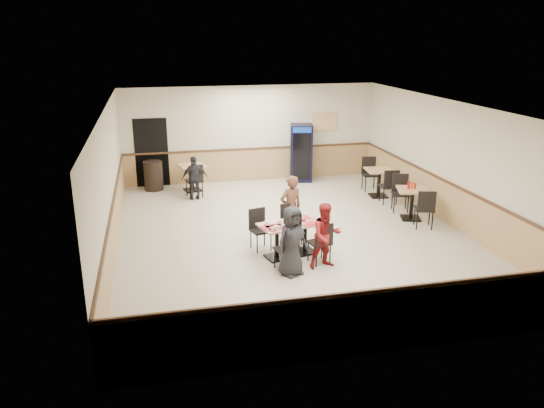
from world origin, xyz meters
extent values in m
plane|color=beige|center=(0.00, 0.00, 0.00)|extent=(10.00, 10.00, 0.00)
plane|color=silver|center=(0.00, 0.00, 3.00)|extent=(10.00, 10.00, 0.00)
plane|color=beige|center=(0.00, 5.00, 1.50)|extent=(8.00, 0.00, 8.00)
plane|color=beige|center=(0.00, -5.00, 1.50)|extent=(8.00, 0.00, 8.00)
plane|color=beige|center=(-4.00, 0.00, 1.50)|extent=(0.00, 10.00, 10.00)
plane|color=beige|center=(4.00, 0.00, 1.50)|extent=(0.00, 10.00, 10.00)
cube|color=tan|center=(0.00, 4.99, 0.50)|extent=(7.98, 0.03, 1.00)
cube|color=tan|center=(3.98, 0.00, 0.50)|extent=(0.03, 9.98, 1.00)
cube|color=#472B19|center=(0.00, 4.97, 1.03)|extent=(7.98, 0.04, 0.06)
cube|color=black|center=(-3.10, 4.98, 1.05)|extent=(1.00, 0.02, 2.10)
cube|color=orange|center=(2.40, 4.96, 1.80)|extent=(0.85, 0.02, 0.60)
cube|color=black|center=(-0.66, -1.25, 0.02)|extent=(0.53, 0.53, 0.04)
cylinder|color=black|center=(-0.66, -1.25, 0.37)|extent=(0.09, 0.09, 0.66)
cube|color=tan|center=(-0.66, -1.25, 0.71)|extent=(0.82, 0.82, 0.04)
cube|color=black|center=(0.00, -1.09, 0.02)|extent=(0.53, 0.53, 0.04)
cylinder|color=black|center=(0.00, -1.09, 0.37)|extent=(0.09, 0.09, 0.66)
cube|color=tan|center=(0.00, -1.09, 0.71)|extent=(0.82, 0.82, 0.04)
imported|color=#212227|center=(-0.56, -2.08, 0.70)|extent=(0.80, 0.69, 1.40)
imported|color=maroon|center=(0.20, -1.89, 0.67)|extent=(0.73, 0.61, 1.35)
imported|color=brown|center=(-0.10, -0.27, 0.76)|extent=(0.63, 0.50, 1.51)
imported|color=#212227|center=(-1.96, 3.30, 0.63)|extent=(0.76, 0.38, 1.25)
cube|color=red|center=(-0.68, -1.38, 0.74)|extent=(0.50, 0.41, 0.02)
cube|color=red|center=(0.04, -1.23, 0.74)|extent=(0.50, 0.41, 0.02)
cube|color=red|center=(-0.07, -0.99, 0.74)|extent=(0.50, 0.41, 0.02)
cube|color=red|center=(-0.75, -1.33, 0.74)|extent=(0.50, 0.41, 0.02)
cylinder|color=white|center=(-0.19, -1.34, 0.73)|extent=(0.22, 0.22, 0.01)
cube|color=#C87F4D|center=(-0.19, -1.34, 0.74)|extent=(0.29, 0.24, 0.02)
cylinder|color=white|center=(-0.08, -0.96, 0.73)|extent=(0.22, 0.22, 0.01)
cube|color=#C87F4D|center=(-0.08, -0.96, 0.74)|extent=(0.29, 0.30, 0.02)
cylinder|color=white|center=(-0.72, -1.39, 0.73)|extent=(0.22, 0.22, 0.01)
cube|color=#C87F4D|center=(-0.72, -1.39, 0.74)|extent=(0.30, 0.28, 0.02)
cylinder|color=white|center=(-0.38, -1.37, 0.73)|extent=(0.22, 0.22, 0.01)
cube|color=#C87F4D|center=(-0.38, -1.37, 0.74)|extent=(0.26, 0.17, 0.02)
cylinder|color=white|center=(0.12, -1.16, 0.73)|extent=(0.22, 0.22, 0.01)
cube|color=#C87F4D|center=(0.12, -1.16, 0.74)|extent=(0.28, 0.21, 0.02)
cylinder|color=white|center=(-0.46, -1.35, 0.73)|extent=(0.22, 0.22, 0.01)
cube|color=#C87F4D|center=(-0.46, -1.35, 0.74)|extent=(0.26, 0.17, 0.02)
cylinder|color=white|center=(-0.57, -1.18, 0.78)|extent=(0.08, 0.08, 0.10)
cylinder|color=white|center=(-0.55, -1.51, 0.78)|extent=(0.08, 0.08, 0.10)
cylinder|color=white|center=(-0.74, -1.52, 0.78)|extent=(0.08, 0.08, 0.10)
cylinder|color=white|center=(-0.87, -1.21, 0.78)|extent=(0.08, 0.08, 0.10)
cylinder|color=silver|center=(-0.21, -1.15, 0.79)|extent=(0.07, 0.07, 0.12)
cylinder|color=silver|center=(-0.29, -1.12, 0.79)|extent=(0.07, 0.07, 0.12)
ellipsoid|color=white|center=(-0.30, -1.19, 0.78)|extent=(0.15, 0.15, 0.10)
cube|color=black|center=(3.24, 0.39, 0.02)|extent=(0.60, 0.60, 0.04)
cylinder|color=black|center=(3.24, 0.39, 0.40)|extent=(0.10, 0.10, 0.72)
cube|color=tan|center=(3.24, 0.39, 0.77)|extent=(0.93, 0.93, 0.04)
cube|color=black|center=(3.24, 2.39, 0.02)|extent=(0.54, 0.54, 0.04)
cylinder|color=black|center=(3.24, 2.39, 0.41)|extent=(0.10, 0.10, 0.73)
cube|color=tan|center=(3.24, 2.39, 0.78)|extent=(0.84, 0.84, 0.04)
cylinder|color=#BC0D0D|center=(3.14, 0.44, 0.89)|extent=(0.06, 0.06, 0.20)
cylinder|color=#D0541B|center=(3.23, 0.44, 0.88)|extent=(0.06, 0.06, 0.17)
cylinder|color=#BC0D0D|center=(3.32, 0.44, 0.86)|extent=(0.05, 0.05, 0.14)
cube|color=black|center=(-1.96, 4.20, 0.02)|extent=(0.57, 0.57, 0.04)
cylinder|color=black|center=(-1.96, 4.20, 0.40)|extent=(0.10, 0.10, 0.72)
cube|color=tan|center=(-1.96, 4.20, 0.77)|extent=(0.88, 0.88, 0.04)
cube|color=black|center=(1.53, 4.60, 0.90)|extent=(0.81, 0.80, 1.81)
cube|color=black|center=(1.45, 4.27, 0.86)|extent=(0.54, 0.14, 1.43)
cube|color=navy|center=(1.45, 4.26, 1.69)|extent=(0.56, 0.15, 0.17)
cylinder|color=black|center=(-3.09, 4.55, 0.44)|extent=(0.56, 0.56, 0.88)
camera|label=1|loc=(-3.05, -11.26, 4.53)|focal=35.00mm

